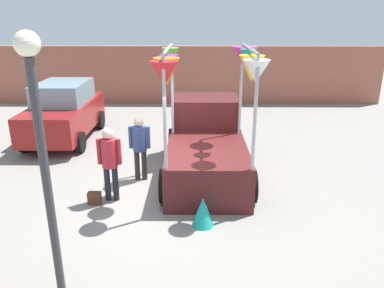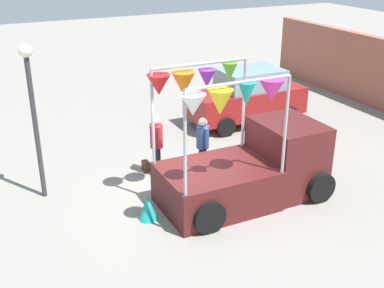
% 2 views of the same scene
% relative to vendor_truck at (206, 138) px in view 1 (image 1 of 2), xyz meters
% --- Properties ---
extents(ground_plane, '(60.00, 60.00, 0.00)m').
position_rel_vendor_truck_xyz_m(ground_plane, '(-0.81, -1.22, -0.94)').
color(ground_plane, gray).
extents(vendor_truck, '(2.49, 4.16, 3.31)m').
position_rel_vendor_truck_xyz_m(vendor_truck, '(0.00, 0.00, 0.00)').
color(vendor_truck, '#4C1919').
rests_on(vendor_truck, ground).
extents(parked_car, '(1.88, 4.00, 1.88)m').
position_rel_vendor_truck_xyz_m(parked_car, '(-4.59, 2.71, 0.01)').
color(parked_car, maroon).
rests_on(parked_car, ground).
extents(person_customer, '(0.53, 0.34, 1.69)m').
position_rel_vendor_truck_xyz_m(person_customer, '(-2.15, -1.62, 0.09)').
color(person_customer, black).
rests_on(person_customer, ground).
extents(person_vendor, '(0.53, 0.34, 1.63)m').
position_rel_vendor_truck_xyz_m(person_vendor, '(-1.65, -0.50, 0.04)').
color(person_vendor, '#2D2823').
rests_on(person_vendor, ground).
extents(handbag, '(0.28, 0.16, 0.28)m').
position_rel_vendor_truck_xyz_m(handbag, '(-2.50, -1.82, -0.80)').
color(handbag, '#592D1E').
rests_on(handbag, ground).
extents(street_lamp, '(0.32, 0.32, 3.81)m').
position_rel_vendor_truck_xyz_m(street_lamp, '(-2.28, -4.61, 1.56)').
color(street_lamp, '#333338').
rests_on(street_lamp, ground).
extents(brick_boundary_wall, '(18.00, 0.36, 2.60)m').
position_rel_vendor_truck_xyz_m(brick_boundary_wall, '(-0.81, 8.06, 0.36)').
color(brick_boundary_wall, '#9E5947').
rests_on(brick_boundary_wall, ground).
extents(folded_kite_bundle_teal, '(0.52, 0.52, 0.60)m').
position_rel_vendor_truck_xyz_m(folded_kite_bundle_teal, '(-0.13, -2.68, -0.64)').
color(folded_kite_bundle_teal, teal).
rests_on(folded_kite_bundle_teal, ground).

